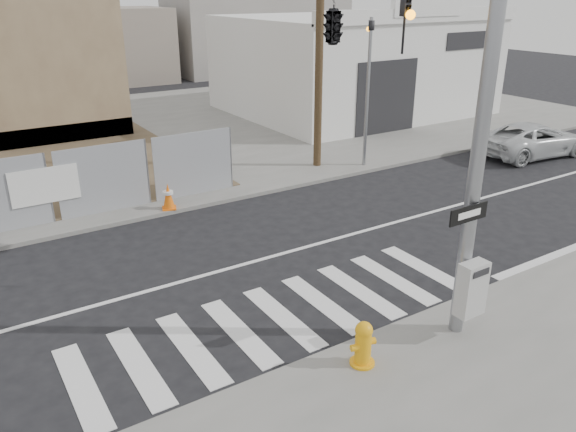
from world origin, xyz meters
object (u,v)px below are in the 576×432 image
suv (533,139)px  traffic_cone_d (168,196)px  signal_pole (375,66)px  auto_shop (352,64)px  fire_hydrant (363,344)px

suv → traffic_cone_d: suv is taller
signal_pole → auto_shop: size_ratio=0.58×
fire_hydrant → suv: suv is taller
auto_shop → suv: 10.87m
signal_pole → auto_shop: signal_pole is taller
fire_hydrant → traffic_cone_d: bearing=104.3°
signal_pole → traffic_cone_d: size_ratio=8.90×
signal_pole → traffic_cone_d: 7.92m
auto_shop → traffic_cone_d: 16.46m
auto_shop → suv: bearing=-86.1°
auto_shop → traffic_cone_d: auto_shop is taller
fire_hydrant → traffic_cone_d: fire_hydrant is taller
suv → auto_shop: bearing=10.2°
signal_pole → traffic_cone_d: (-2.29, 6.27, -4.28)m
auto_shop → fire_hydrant: size_ratio=14.31×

